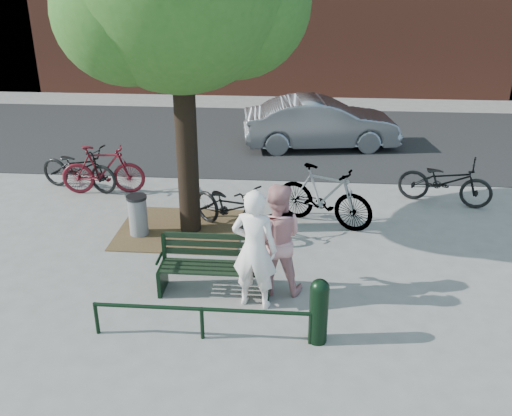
# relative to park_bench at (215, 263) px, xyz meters

# --- Properties ---
(ground) EXTENTS (90.00, 90.00, 0.00)m
(ground) POSITION_rel_park_bench_xyz_m (0.00, -0.08, -0.48)
(ground) COLOR gray
(ground) RESTS_ON ground
(dirt_pit) EXTENTS (2.40, 2.00, 0.02)m
(dirt_pit) POSITION_rel_park_bench_xyz_m (-1.00, 2.12, -0.47)
(dirt_pit) COLOR brown
(dirt_pit) RESTS_ON ground
(road) EXTENTS (40.00, 7.00, 0.01)m
(road) POSITION_rel_park_bench_xyz_m (0.00, 8.42, -0.47)
(road) COLOR black
(road) RESTS_ON ground
(park_bench) EXTENTS (1.74, 0.54, 0.97)m
(park_bench) POSITION_rel_park_bench_xyz_m (0.00, 0.00, 0.00)
(park_bench) COLOR black
(park_bench) RESTS_ON ground
(guard_railing) EXTENTS (3.06, 0.06, 0.51)m
(guard_railing) POSITION_rel_park_bench_xyz_m (0.00, -1.28, -0.08)
(guard_railing) COLOR black
(guard_railing) RESTS_ON ground
(person_left) EXTENTS (0.77, 0.59, 1.90)m
(person_left) POSITION_rel_park_bench_xyz_m (0.65, -0.36, 0.47)
(person_left) COLOR white
(person_left) RESTS_ON ground
(person_right) EXTENTS (0.89, 0.70, 1.82)m
(person_right) POSITION_rel_park_bench_xyz_m (0.95, 0.07, 0.43)
(person_right) COLOR #CC8C8C
(person_right) RESTS_ON ground
(bollard) EXTENTS (0.26, 0.26, 0.98)m
(bollard) POSITION_rel_park_bench_xyz_m (1.60, -1.21, 0.05)
(bollard) COLOR black
(bollard) RESTS_ON ground
(litter_bin) EXTENTS (0.39, 0.39, 0.80)m
(litter_bin) POSITION_rel_park_bench_xyz_m (-1.75, 1.85, -0.07)
(litter_bin) COLOR gray
(litter_bin) RESTS_ON ground
(bicycle_a) EXTENTS (2.08, 1.20, 1.03)m
(bicycle_a) POSITION_rel_park_bench_xyz_m (-3.72, 4.05, 0.04)
(bicycle_a) COLOR black
(bicycle_a) RESTS_ON ground
(bicycle_b) EXTENTS (1.90, 0.73, 1.11)m
(bicycle_b) POSITION_rel_park_bench_xyz_m (-3.08, 3.86, 0.08)
(bicycle_b) COLOR #4F0B14
(bicycle_b) RESTS_ON ground
(bicycle_c) EXTENTS (1.92, 1.77, 1.02)m
(bicycle_c) POSITION_rel_park_bench_xyz_m (-0.04, 2.12, 0.03)
(bicycle_c) COLOR black
(bicycle_c) RESTS_ON ground
(bicycle_d) EXTENTS (2.07, 1.39, 1.22)m
(bicycle_d) POSITION_rel_park_bench_xyz_m (1.78, 2.61, 0.13)
(bicycle_d) COLOR gray
(bicycle_d) RESTS_ON ground
(bicycle_e) EXTENTS (2.07, 1.25, 1.03)m
(bicycle_e) POSITION_rel_park_bench_xyz_m (4.40, 3.88, 0.04)
(bicycle_e) COLOR black
(bicycle_e) RESTS_ON ground
(parked_car) EXTENTS (4.40, 2.09, 1.39)m
(parked_car) POSITION_rel_park_bench_xyz_m (1.83, 7.65, 0.22)
(parked_car) COLOR slate
(parked_car) RESTS_ON ground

